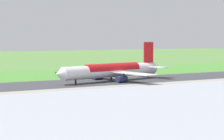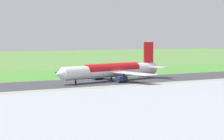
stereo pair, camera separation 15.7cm
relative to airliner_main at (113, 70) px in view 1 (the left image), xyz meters
The scene contains 6 objects.
ground_plane 6.89m from the airliner_main, behind, with size 800.00×800.00×0.00m, color #547F3D.
runway_asphalt 6.88m from the airliner_main, behind, with size 600.00×28.40×0.06m, color #38383D.
grass_verge_foreground 30.69m from the airliner_main, 100.14° to the right, with size 600.00×80.00×0.04m, color #478534.
airliner_main is the anchor object (origin of this frame).
no_stopping_sign 31.50m from the airliner_main, 63.68° to the right, with size 0.60×0.10×2.21m.
traffic_cone_orange 40.09m from the airliner_main, 56.91° to the right, with size 0.40×0.40×0.55m, color orange.
Camera 1 is at (87.69, 149.44, 17.55)m, focal length 67.24 mm.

